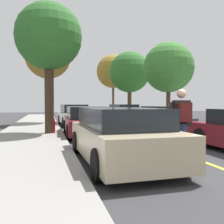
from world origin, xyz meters
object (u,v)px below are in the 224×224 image
object	(u,v)px
street_tree_left_nearest	(49,38)
parked_car_left_nearest	(120,135)
parked_car_right_near	(162,119)
fire_hydrant	(53,125)
parked_car_right_far	(124,113)
street_tree_left_near	(48,56)
street_tree_right_nearest	(169,68)
street_tree_right_near	(130,72)
skateboarder	(182,119)
skateboard	(181,159)
parked_car_left_near	(86,121)
parked_car_left_far	(74,115)
street_tree_right_far	(113,71)

from	to	relation	value
street_tree_left_nearest	parked_car_left_nearest	bearing A→B (deg)	-73.82
parked_car_right_near	fire_hydrant	bearing A→B (deg)	-175.68
parked_car_right_far	street_tree_left_nearest	distance (m)	10.01
street_tree_left_near	street_tree_right_nearest	xyz separation A→B (m)	(7.41, -3.60, -1.01)
street_tree_right_near	parked_car_right_near	bearing A→B (deg)	-99.05
fire_hydrant	skateboarder	distance (m)	6.81
parked_car_right_far	skateboard	distance (m)	13.67
skateboarder	parked_car_left_near	bearing A→B (deg)	103.87
parked_car_right_far	skateboarder	bearing A→B (deg)	-101.11
street_tree_left_near	skateboard	bearing A→B (deg)	-76.17
parked_car_right_far	fire_hydrant	xyz separation A→B (m)	(-5.60, -7.33, -0.22)
fire_hydrant	skateboard	distance (m)	6.77
parked_car_left_far	parked_car_left_nearest	bearing A→B (deg)	-89.99
street_tree_left_near	street_tree_right_nearest	distance (m)	8.30
parked_car_right_far	street_tree_right_far	bearing A→B (deg)	80.11
street_tree_left_nearest	street_tree_left_near	distance (m)	6.58
parked_car_right_near	street_tree_left_nearest	xyz separation A→B (m)	(-5.76, -0.39, 3.77)
parked_car_right_near	skateboard	bearing A→B (deg)	-112.10
parked_car_left_nearest	street_tree_right_nearest	size ratio (longest dim) A/B	0.83
parked_car_right_near	street_tree_right_far	bearing A→B (deg)	84.24
parked_car_left_near	street_tree_right_far	xyz separation A→B (m)	(5.76, 16.99, 4.54)
parked_car_left_far	street_tree_left_nearest	bearing A→B (deg)	-106.94
parked_car_left_nearest	skateboard	xyz separation A→B (m)	(1.47, -0.41, -0.60)
street_tree_left_near	skateboarder	size ratio (longest dim) A/B	3.61
parked_car_left_far	street_tree_left_nearest	distance (m)	6.79
parked_car_left_far	street_tree_left_near	size ratio (longest dim) A/B	0.68
street_tree_left_nearest	street_tree_right_far	world-z (taller)	street_tree_right_far
street_tree_left_near	street_tree_right_nearest	world-z (taller)	street_tree_left_near
street_tree_right_far	fire_hydrant	world-z (taller)	street_tree_right_far
skateboard	fire_hydrant	bearing A→B (deg)	116.06
street_tree_right_near	street_tree_left_near	bearing A→B (deg)	-150.46
parked_car_left_nearest	parked_car_left_near	bearing A→B (deg)	89.98
parked_car_right_near	skateboarder	bearing A→B (deg)	-112.02
street_tree_right_nearest	fire_hydrant	size ratio (longest dim) A/B	7.47
street_tree_right_nearest	parked_car_right_near	bearing A→B (deg)	-122.66
parked_car_left_nearest	parked_car_left_far	size ratio (longest dim) A/B	1.02
parked_car_right_far	street_tree_right_nearest	world-z (taller)	street_tree_right_nearest
street_tree_left_nearest	street_tree_left_near	xyz separation A→B (m)	(0.00, 6.57, 0.35)
parked_car_left_near	parked_car_left_far	bearing A→B (deg)	90.03
parked_car_left_near	parked_car_right_far	bearing A→B (deg)	61.35
parked_car_left_nearest	parked_car_right_far	distance (m)	13.63
parked_car_left_nearest	parked_car_right_near	size ratio (longest dim) A/B	1.08
parked_car_left_near	skateboarder	world-z (taller)	skateboarder
parked_car_left_near	parked_car_left_nearest	bearing A→B (deg)	-90.02
parked_car_right_far	skateboard	world-z (taller)	parked_car_right_far
parked_car_left_far	parked_car_right_near	size ratio (longest dim) A/B	1.06
skateboarder	street_tree_right_near	bearing A→B (deg)	75.75
parked_car_left_far	street_tree_right_nearest	bearing A→B (deg)	-23.10
parked_car_left_nearest	street_tree_right_nearest	bearing A→B (deg)	56.40
street_tree_right_nearest	fire_hydrant	distance (m)	8.51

